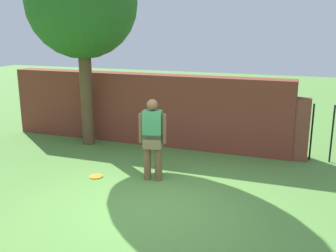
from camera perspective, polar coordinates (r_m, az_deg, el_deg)
The scene contains 5 objects.
ground_plane at distance 6.68m, azimuth -3.78°, elevation -11.77°, with size 40.00×40.00×0.00m, color #568C3D.
brick_wall at distance 10.04m, azimuth -3.58°, elevation 2.56°, with size 7.45×0.50×1.79m, color brown.
tree at distance 9.91m, azimuth -12.51°, elevation 17.11°, with size 2.66×2.66×4.84m.
person at distance 7.49m, azimuth -2.27°, elevation -1.49°, with size 0.53×0.28×1.62m.
frisbee_orange at distance 8.04m, azimuth -10.52°, elevation -7.27°, with size 0.27×0.27×0.02m, color orange.
Camera 1 is at (2.47, -5.47, 2.92)m, focal length 41.59 mm.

